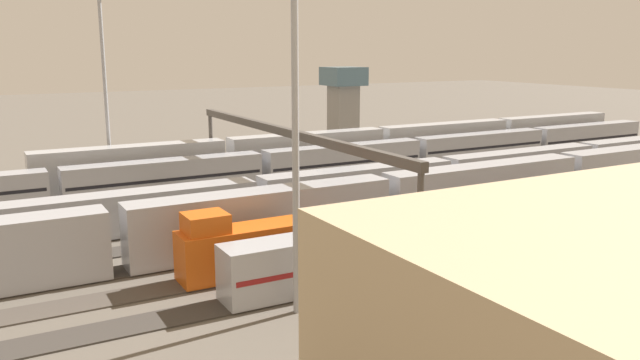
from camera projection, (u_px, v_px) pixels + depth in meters
name	position (u px, v px, depth m)	size (l,w,h in m)	color
ground_plane	(386.00, 199.00, 71.13)	(400.00, 400.00, 0.00)	#60594F
track_bed_0	(303.00, 169.00, 88.25)	(140.00, 2.80, 0.12)	#4C443D
track_bed_1	(321.00, 176.00, 83.97)	(140.00, 2.80, 0.12)	#3D3833
track_bed_2	(340.00, 182.00, 79.68)	(140.00, 2.80, 0.12)	#4C443D
track_bed_3	(362.00, 190.00, 75.40)	(140.00, 2.80, 0.12)	#3D3833
track_bed_4	(386.00, 199.00, 71.12)	(140.00, 2.80, 0.12)	#3D3833
track_bed_5	(413.00, 208.00, 66.83)	(140.00, 2.80, 0.12)	#3D3833
track_bed_6	(444.00, 219.00, 62.55)	(140.00, 2.80, 0.12)	#3D3833
track_bed_7	(479.00, 232.00, 58.27)	(140.00, 2.80, 0.12)	#4C443D
track_bed_8	(521.00, 246.00, 53.98)	(140.00, 2.80, 0.12)	#3D3833
train_on_track_1	(344.00, 159.00, 85.27)	(119.80, 3.06, 3.80)	#A8AAB2
train_on_track_4	(359.00, 185.00, 69.01)	(119.80, 3.00, 3.80)	#A8AAB2
train_on_track_0	(381.00, 144.00, 93.84)	(95.60, 3.00, 5.00)	#B7BABF
train_on_track_6	(483.00, 188.00, 64.39)	(119.80, 3.00, 5.00)	#A8AAB2
train_on_track_7	(242.00, 248.00, 46.78)	(10.00, 3.00, 5.00)	#D85914
train_on_track_8	(495.00, 229.00, 52.14)	(47.20, 3.06, 3.80)	#A8AAB2
light_mast_0	(103.00, 56.00, 75.20)	(2.80, 0.70, 24.09)	#9EA0A5
signal_gantry	(284.00, 137.00, 63.60)	(0.70, 45.00, 8.80)	#4C4742
control_tower	(343.00, 101.00, 105.61)	(6.00, 6.00, 13.54)	gray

